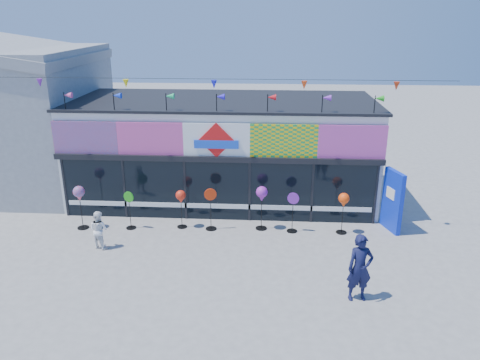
# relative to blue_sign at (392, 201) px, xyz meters

# --- Properties ---
(ground) EXTENTS (80.00, 80.00, 0.00)m
(ground) POSITION_rel_blue_sign_xyz_m (-6.29, -2.93, -1.11)
(ground) COLOR slate
(ground) RESTS_ON ground
(kite_shop) EXTENTS (16.00, 5.70, 5.31)m
(kite_shop) POSITION_rel_blue_sign_xyz_m (-6.29, 3.01, 0.93)
(kite_shop) COLOR silver
(kite_shop) RESTS_ON ground
(neighbour_building) EXTENTS (8.18, 7.20, 6.87)m
(neighbour_building) POSITION_rel_blue_sign_xyz_m (-16.29, 4.07, 2.09)
(neighbour_building) COLOR #989A9D
(neighbour_building) RESTS_ON ground
(blue_sign) EXTENTS (0.50, 1.10, 2.22)m
(blue_sign) POSITION_rel_blue_sign_xyz_m (0.00, 0.00, 0.00)
(blue_sign) COLOR #0D2CCC
(blue_sign) RESTS_ON ground
(spinner_0) EXTENTS (0.41, 0.41, 1.62)m
(spinner_0) POSITION_rel_blue_sign_xyz_m (-11.09, -0.61, 0.18)
(spinner_0) COLOR black
(spinner_0) RESTS_ON ground
(spinner_1) EXTENTS (0.39, 0.36, 1.42)m
(spinner_1) POSITION_rel_blue_sign_xyz_m (-9.34, -0.51, -0.36)
(spinner_1) COLOR black
(spinner_1) RESTS_ON ground
(spinner_2) EXTENTS (0.36, 0.36, 1.43)m
(spinner_2) POSITION_rel_blue_sign_xyz_m (-7.51, -0.30, 0.03)
(spinner_2) COLOR black
(spinner_2) RESTS_ON ground
(spinner_3) EXTENTS (0.44, 0.40, 1.56)m
(spinner_3) POSITION_rel_blue_sign_xyz_m (-6.43, -0.40, -0.29)
(spinner_3) COLOR black
(spinner_3) RESTS_ON ground
(spinner_4) EXTENTS (0.41, 0.41, 1.63)m
(spinner_4) POSITION_rel_blue_sign_xyz_m (-4.62, -0.25, 0.19)
(spinner_4) COLOR black
(spinner_4) RESTS_ON ground
(spinner_5) EXTENTS (0.41, 0.38, 1.48)m
(spinner_5) POSITION_rel_blue_sign_xyz_m (-3.52, -0.40, -0.33)
(spinner_5) COLOR black
(spinner_5) RESTS_ON ground
(spinner_6) EXTENTS (0.38, 0.38, 1.51)m
(spinner_6) POSITION_rel_blue_sign_xyz_m (-1.77, -0.40, 0.09)
(spinner_6) COLOR black
(spinner_6) RESTS_ON ground
(adult_man) EXTENTS (0.76, 0.56, 1.90)m
(adult_man) POSITION_rel_blue_sign_xyz_m (-1.92, -4.51, -0.16)
(adult_man) COLOR #121439
(adult_man) RESTS_ON ground
(child) EXTENTS (0.72, 0.58, 1.30)m
(child) POSITION_rel_blue_sign_xyz_m (-9.94, -2.02, -0.47)
(child) COLOR white
(child) RESTS_ON ground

